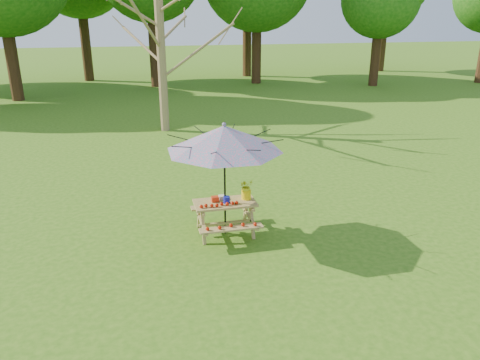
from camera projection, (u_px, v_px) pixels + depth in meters
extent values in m
cylinder|color=#8F774E|center=(162.00, 62.00, 16.64)|extent=(0.42, 0.42, 4.98)
cube|color=#9F8148|center=(225.00, 203.00, 9.10)|extent=(1.20, 0.62, 0.04)
cube|color=#9F8148|center=(231.00, 228.00, 8.69)|extent=(1.20, 0.22, 0.04)
cube|color=#9F8148|center=(220.00, 206.00, 9.70)|extent=(1.20, 0.22, 0.04)
cylinder|color=black|center=(225.00, 180.00, 8.94)|extent=(0.04, 0.04, 2.25)
cone|color=teal|center=(224.00, 138.00, 8.66)|extent=(2.89, 2.89, 0.48)
sphere|color=teal|center=(224.00, 124.00, 8.57)|extent=(0.08, 0.08, 0.08)
cube|color=red|center=(215.00, 199.00, 9.11)|extent=(0.14, 0.12, 0.10)
cylinder|color=#161CB4|center=(227.00, 200.00, 9.03)|extent=(0.13, 0.13, 0.13)
cube|color=silver|center=(222.00, 197.00, 9.24)|extent=(0.13, 0.13, 0.07)
cylinder|color=yellow|center=(246.00, 194.00, 9.21)|extent=(0.19, 0.19, 0.19)
imported|color=yellow|center=(246.00, 186.00, 9.15)|extent=(0.30, 0.27, 0.28)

